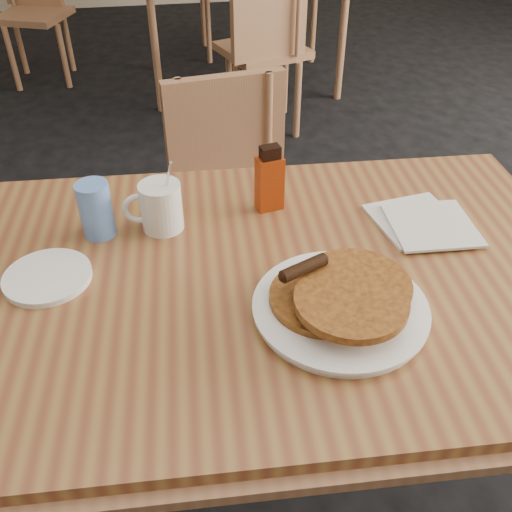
{
  "coord_description": "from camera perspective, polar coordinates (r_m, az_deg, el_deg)",
  "views": [
    {
      "loc": [
        -0.11,
        -0.75,
        1.43
      ],
      "look_at": [
        0.02,
        0.03,
        0.81
      ],
      "focal_mm": 40.0,
      "sensor_mm": 36.0,
      "label": 1
    }
  ],
  "objects": [
    {
      "name": "side_saucer",
      "position": [
        1.11,
        -20.13,
        -1.98
      ],
      "size": [
        0.18,
        0.18,
        0.01
      ],
      "primitive_type": "cylinder",
      "rotation": [
        0.0,
        0.0,
        0.17
      ],
      "color": "white",
      "rests_on": "main_table"
    },
    {
      "name": "main_table",
      "position": [
        1.09,
        2.31,
        -3.26
      ],
      "size": [
        1.28,
        0.9,
        0.75
      ],
      "rotation": [
        0.0,
        0.0,
        -0.05
      ],
      "color": "olive",
      "rests_on": "floor"
    },
    {
      "name": "floor",
      "position": [
        1.61,
        -0.58,
        -24.19
      ],
      "size": [
        10.0,
        10.0,
        0.0
      ],
      "primitive_type": "plane",
      "color": "black",
      "rests_on": "ground"
    },
    {
      "name": "napkin_stack",
      "position": [
        1.23,
        16.4,
        3.23
      ],
      "size": [
        0.21,
        0.22,
        0.01
      ],
      "rotation": [
        0.0,
        0.0,
        0.15
      ],
      "color": "silver",
      "rests_on": "main_table"
    },
    {
      "name": "syrup_bottle",
      "position": [
        1.21,
        1.37,
        7.58
      ],
      "size": [
        0.06,
        0.05,
        0.15
      ],
      "rotation": [
        0.0,
        0.0,
        0.2
      ],
      "color": "maroon",
      "rests_on": "main_table"
    },
    {
      "name": "chair_main_far",
      "position": [
        1.8,
        -2.53,
        6.51
      ],
      "size": [
        0.42,
        0.43,
        0.83
      ],
      "rotation": [
        0.0,
        0.0,
        0.15
      ],
      "color": "#A3704C",
      "rests_on": "floor"
    },
    {
      "name": "blue_tumbler",
      "position": [
        1.17,
        -15.71,
        4.49
      ],
      "size": [
        0.07,
        0.07,
        0.12
      ],
      "primitive_type": "cylinder",
      "rotation": [
        0.0,
        0.0,
        0.13
      ],
      "color": "#6191E4",
      "rests_on": "main_table"
    },
    {
      "name": "chair_neighbor_near",
      "position": [
        3.1,
        0.97,
        21.17
      ],
      "size": [
        0.51,
        0.52,
        0.89
      ],
      "rotation": [
        0.0,
        0.0,
        0.33
      ],
      "color": "#A3704C",
      "rests_on": "floor"
    },
    {
      "name": "coffee_mug",
      "position": [
        1.17,
        -9.6,
        4.96
      ],
      "size": [
        0.12,
        0.08,
        0.16
      ],
      "rotation": [
        0.0,
        0.0,
        0.22
      ],
      "color": "white",
      "rests_on": "main_table"
    },
    {
      "name": "pancake_plate",
      "position": [
        0.98,
        8.51,
        -4.56
      ],
      "size": [
        0.3,
        0.3,
        0.09
      ],
      "rotation": [
        0.0,
        0.0,
        -0.01
      ],
      "color": "white",
      "rests_on": "main_table"
    }
  ]
}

